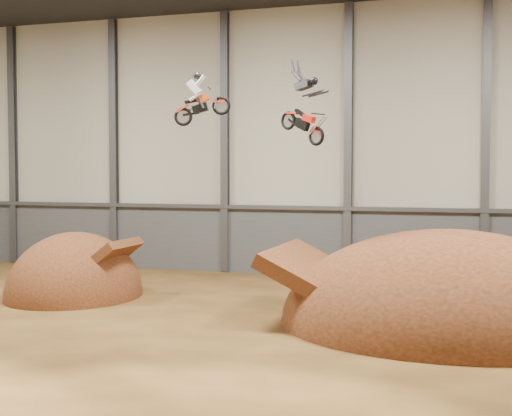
{
  "coord_description": "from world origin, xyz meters",
  "views": [
    {
      "loc": [
        9.68,
        -21.28,
        5.48
      ],
      "look_at": [
        1.78,
        4.0,
        4.09
      ],
      "focal_mm": 50.0,
      "sensor_mm": 36.0,
      "label": 1
    }
  ],
  "objects_px": {
    "takeoff_ramp": "(75,297)",
    "fmx_rider_b": "(299,103)",
    "landing_ramp": "(448,326)",
    "fmx_rider_a": "(205,94)"
  },
  "relations": [
    {
      "from": "takeoff_ramp",
      "to": "fmx_rider_b",
      "type": "distance_m",
      "value": 13.28
    },
    {
      "from": "takeoff_ramp",
      "to": "fmx_rider_a",
      "type": "height_order",
      "value": "fmx_rider_a"
    },
    {
      "from": "landing_ramp",
      "to": "fmx_rider_b",
      "type": "height_order",
      "value": "fmx_rider_b"
    },
    {
      "from": "fmx_rider_a",
      "to": "fmx_rider_b",
      "type": "xyz_separation_m",
      "value": [
        3.45,
        0.51,
        -0.38
      ]
    },
    {
      "from": "takeoff_ramp",
      "to": "fmx_rider_a",
      "type": "xyz_separation_m",
      "value": [
        7.04,
        -2.44,
        8.3
      ]
    },
    {
      "from": "landing_ramp",
      "to": "fmx_rider_b",
      "type": "bearing_deg",
      "value": -172.53
    },
    {
      "from": "fmx_rider_b",
      "to": "fmx_rider_a",
      "type": "bearing_deg",
      "value": -143.68
    },
    {
      "from": "fmx_rider_a",
      "to": "takeoff_ramp",
      "type": "bearing_deg",
      "value": 147.74
    },
    {
      "from": "takeoff_ramp",
      "to": "landing_ramp",
      "type": "distance_m",
      "value": 15.78
    },
    {
      "from": "takeoff_ramp",
      "to": "landing_ramp",
      "type": "height_order",
      "value": "landing_ramp"
    }
  ]
}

